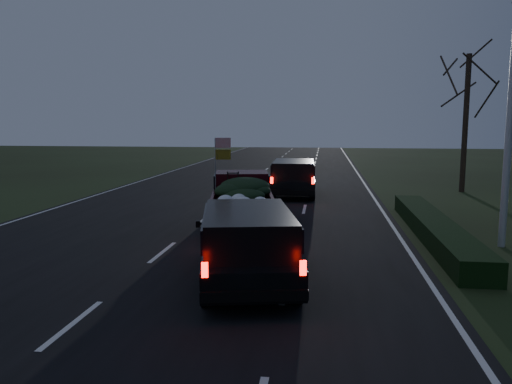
# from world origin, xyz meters

# --- Properties ---
(ground) EXTENTS (120.00, 120.00, 0.00)m
(ground) POSITION_xyz_m (0.00, 0.00, 0.00)
(ground) COLOR black
(ground) RESTS_ON ground
(road_asphalt) EXTENTS (14.00, 120.00, 0.02)m
(road_asphalt) POSITION_xyz_m (0.00, 0.00, 0.01)
(road_asphalt) COLOR black
(road_asphalt) RESTS_ON ground
(hedge_row) EXTENTS (1.00, 10.00, 0.60)m
(hedge_row) POSITION_xyz_m (7.80, 3.00, 0.30)
(hedge_row) COLOR black
(hedge_row) RESTS_ON ground
(bare_tree_far) EXTENTS (3.60, 3.60, 7.00)m
(bare_tree_far) POSITION_xyz_m (11.50, 14.00, 5.23)
(bare_tree_far) COLOR black
(bare_tree_far) RESTS_ON ground
(pickup_truck) EXTENTS (2.81, 5.45, 2.73)m
(pickup_truck) POSITION_xyz_m (1.58, 3.86, 1.02)
(pickup_truck) COLOR black
(pickup_truck) RESTS_ON ground
(lead_suv) EXTENTS (2.21, 4.95, 1.40)m
(lead_suv) POSITION_xyz_m (2.91, 11.36, 1.06)
(lead_suv) COLOR black
(lead_suv) RESTS_ON ground
(rear_suv) EXTENTS (2.86, 4.97, 1.34)m
(rear_suv) POSITION_xyz_m (2.72, -2.26, 1.02)
(rear_suv) COLOR black
(rear_suv) RESTS_ON ground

